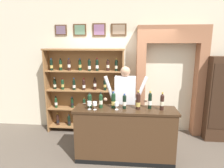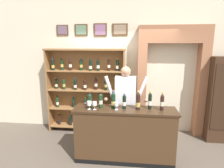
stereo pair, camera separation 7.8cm
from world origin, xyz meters
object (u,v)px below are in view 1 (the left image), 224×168
object	(u,v)px
shopkeeper	(125,98)
tasting_bottle_brunello	(101,101)
tasting_bottle_riserva	(150,100)
wine_glass_center	(95,104)
tasting_counter	(125,134)
tasting_bottle_vin_santo	(113,100)
wine_shelf	(85,89)
wine_glass_spare	(89,104)
tasting_bottle_grappa	(138,101)
wine_glass_right	(117,105)
tasting_bottle_bianco	(124,102)
tasting_bottle_rosso	(162,102)
tasting_bottle_chianti	(90,100)

from	to	relation	value
shopkeeper	tasting_bottle_brunello	distance (m)	0.67
tasting_bottle_riserva	wine_glass_center	bearing A→B (deg)	-171.10
tasting_counter	tasting_bottle_vin_santo	distance (m)	0.69
wine_shelf	wine_glass_spare	bearing A→B (deg)	-73.61
tasting_counter	tasting_bottle_vin_santo	world-z (taller)	tasting_bottle_vin_santo
tasting_bottle_grappa	wine_glass_right	bearing A→B (deg)	-170.46
wine_shelf	tasting_counter	bearing A→B (deg)	-48.70
tasting_bottle_bianco	wine_glass_right	size ratio (longest dim) A/B	2.09
tasting_bottle_grappa	tasting_bottle_riserva	distance (m)	0.22
tasting_bottle_vin_santo	tasting_bottle_grappa	distance (m)	0.45
wine_glass_right	tasting_counter	bearing A→B (deg)	20.74
shopkeeper	tasting_bottle_bianco	xyz separation A→B (m)	(-0.00, -0.50, 0.07)
wine_shelf	tasting_bottle_rosso	size ratio (longest dim) A/B	6.35
tasting_bottle_chianti	tasting_bottle_riserva	bearing A→B (deg)	0.60
shopkeeper	tasting_bottle_bianco	size ratio (longest dim) A/B	6.17
tasting_bottle_brunello	tasting_bottle_rosso	bearing A→B (deg)	-0.65
tasting_bottle_grappa	wine_shelf	bearing A→B (deg)	137.46
wine_glass_center	wine_glass_spare	bearing A→B (deg)	174.75
tasting_bottle_brunello	wine_glass_center	xyz separation A→B (m)	(-0.09, -0.12, -0.03)
shopkeeper	tasting_bottle_vin_santo	world-z (taller)	shopkeeper
shopkeeper	tasting_bottle_riserva	xyz separation A→B (m)	(0.46, -0.46, 0.09)
tasting_bottle_bianco	tasting_bottle_rosso	world-z (taller)	tasting_bottle_rosso
tasting_bottle_brunello	tasting_bottle_grappa	world-z (taller)	tasting_bottle_grappa
tasting_bottle_riserva	tasting_bottle_rosso	xyz separation A→B (m)	(0.21, -0.05, -0.00)
tasting_bottle_chianti	tasting_bottle_grappa	bearing A→B (deg)	-2.33
shopkeeper	tasting_bottle_vin_santo	bearing A→B (deg)	-113.60
tasting_bottle_brunello	tasting_bottle_vin_santo	size ratio (longest dim) A/B	0.98
shopkeeper	wine_glass_right	world-z (taller)	shopkeeper
tasting_bottle_grappa	wine_glass_center	distance (m)	0.78
shopkeeper	wine_shelf	bearing A→B (deg)	147.51
wine_glass_center	tasting_bottle_brunello	bearing A→B (deg)	51.62
tasting_bottle_vin_santo	tasting_bottle_riserva	xyz separation A→B (m)	(0.67, 0.01, 0.01)
wine_shelf	tasting_counter	size ratio (longest dim) A/B	1.11
tasting_bottle_riserva	wine_glass_center	distance (m)	1.00
tasting_bottle_bianco	tasting_bottle_grappa	distance (m)	0.25
tasting_bottle_rosso	wine_glass_spare	xyz separation A→B (m)	(-1.30, -0.09, -0.05)
wine_shelf	tasting_bottle_chianti	bearing A→B (deg)	-72.70
wine_glass_spare	wine_glass_center	xyz separation A→B (m)	(0.10, -0.01, 0.00)
shopkeeper	wine_glass_center	world-z (taller)	shopkeeper
tasting_counter	tasting_bottle_brunello	size ratio (longest dim) A/B	6.26
wine_shelf	tasting_bottle_grappa	xyz separation A→B (m)	(1.24, -1.14, 0.06)
tasting_bottle_brunello	wine_glass_center	bearing A→B (deg)	-128.38
wine_shelf	shopkeeper	bearing A→B (deg)	-32.49
tasting_bottle_chianti	tasting_bottle_riserva	world-z (taller)	tasting_bottle_riserva
shopkeeper	tasting_bottle_grappa	world-z (taller)	shopkeeper
tasting_bottle_bianco	wine_glass_center	world-z (taller)	tasting_bottle_bianco
tasting_bottle_rosso	wine_glass_center	bearing A→B (deg)	-175.08
wine_glass_right	tasting_bottle_brunello	bearing A→B (deg)	166.10
tasting_bottle_bianco	tasting_bottle_riserva	distance (m)	0.47
tasting_bottle_grappa	tasting_bottle_rosso	size ratio (longest dim) A/B	1.05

